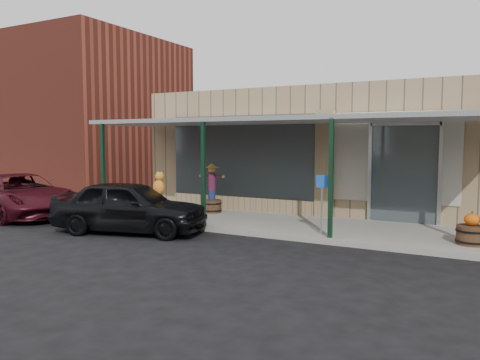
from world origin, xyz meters
The scene contains 10 objects.
ground centered at (0.00, 0.00, 0.00)m, with size 120.00×120.00×0.00m, color black.
sidewalk centered at (0.00, 3.60, 0.07)m, with size 40.00×3.20×0.15m, color gray.
storefront centered at (0.00, 8.16, 2.09)m, with size 12.00×6.25×4.20m.
awning centered at (0.00, 3.56, 3.01)m, with size 12.00×3.00×3.04m.
block_buildings_near centered at (2.01, 9.20, 3.77)m, with size 61.00×8.00×8.00m.
barrel_scarecrow centered at (-2.76, 4.16, 0.69)m, with size 0.93×0.81×1.60m.
barrel_pumpkin centered at (4.83, 2.92, 0.42)m, with size 0.69×0.69×0.76m.
handicap_sign centered at (1.50, 2.40, 1.10)m, with size 0.31×0.05×1.48m.
parked_sedan centered at (-3.37, 0.94, 0.71)m, with size 4.46×2.67×1.63m.
car_maroon centered at (-8.45, 1.38, 0.69)m, with size 2.29×4.97×1.38m, color #410D18.
Camera 1 is at (5.12, -8.66, 2.50)m, focal length 35.00 mm.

